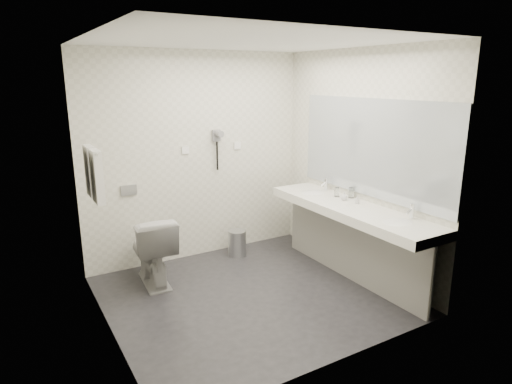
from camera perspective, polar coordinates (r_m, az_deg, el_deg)
floor at (r=4.69m, az=-0.66°, el=-13.16°), size 2.80×2.80×0.00m
ceiling at (r=4.17m, az=-0.76°, el=18.93°), size 2.80×2.80×0.00m
wall_back at (r=5.40m, az=-7.63°, el=4.48°), size 2.80×0.00×2.80m
wall_front at (r=3.23m, az=10.88°, el=-2.44°), size 2.80×0.00×2.80m
wall_left at (r=3.78m, az=-19.43°, el=-0.55°), size 0.00×2.60×2.60m
wall_right at (r=5.09m, az=13.11°, el=3.61°), size 0.00×2.60×2.60m
vanity_counter at (r=4.87m, az=12.07°, el=-2.27°), size 0.55×2.20×0.10m
vanity_panel at (r=5.02m, az=12.03°, el=-6.88°), size 0.03×2.15×0.75m
vanity_post_near at (r=4.41m, az=21.62°, el=-10.75°), size 0.06×0.06×0.75m
vanity_post_far at (r=5.79m, az=5.30°, el=-3.70°), size 0.06×0.06×0.75m
mirror at (r=4.91m, az=14.72°, el=5.49°), size 0.02×2.20×1.05m
basin_near at (r=4.43m, az=17.77°, el=-3.87°), size 0.40×0.31×0.05m
basin_far at (r=5.33m, az=7.39°, el=-0.21°), size 0.40×0.31×0.05m
faucet_near at (r=4.54m, az=19.51°, el=-2.36°), size 0.04×0.04×0.15m
faucet_far at (r=5.43m, az=9.04°, el=0.98°), size 0.04×0.04×0.15m
soap_bottle_a at (r=4.93m, az=12.93°, el=-0.97°), size 0.05×0.05×0.09m
soap_bottle_b at (r=5.04m, az=11.31°, el=-0.51°), size 0.10×0.10×0.09m
glass_left at (r=5.15m, az=12.23°, el=-0.08°), size 0.08×0.08×0.12m
glass_right at (r=5.17m, az=10.41°, el=-0.01°), size 0.07×0.07×0.11m
toilet at (r=4.94m, az=-13.27°, el=-7.18°), size 0.50×0.80×0.77m
flush_plate at (r=5.19m, az=-16.11°, el=0.22°), size 0.18×0.02×0.12m
pedal_bin at (r=5.60m, az=-2.45°, el=-6.68°), size 0.28×0.28×0.32m
bin_lid at (r=5.54m, az=-2.47°, el=-5.08°), size 0.23×0.23×0.02m
towel_rail at (r=4.26m, az=-20.62°, el=5.10°), size 0.02×0.62×0.02m
towel_near at (r=4.17m, az=-19.86°, el=1.88°), size 0.07×0.24×0.48m
towel_far at (r=4.44m, az=-20.57°, el=2.55°), size 0.07×0.24×0.48m
dryer_cradle at (r=5.44m, az=-5.15°, el=7.28°), size 0.10×0.04×0.14m
dryer_barrel at (r=5.37m, az=-4.84°, el=7.52°), size 0.08×0.14×0.08m
dryer_cord at (r=5.46m, az=-5.03°, el=4.67°), size 0.02×0.02×0.35m
switch_plate_a at (r=5.32m, az=-9.11°, el=5.36°), size 0.09×0.02×0.09m
switch_plate_b at (r=5.61m, az=-2.42°, el=6.00°), size 0.09×0.02×0.09m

